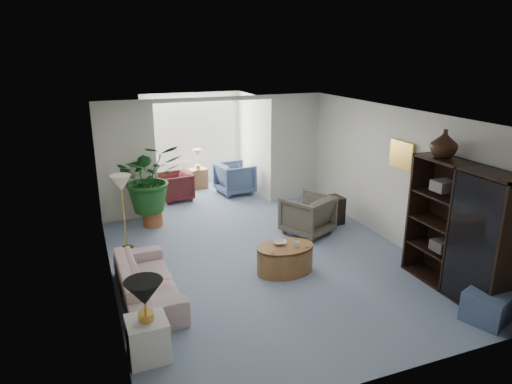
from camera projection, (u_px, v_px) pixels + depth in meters
name	position (u px, v px, depth m)	size (l,w,h in m)	color
floor	(269.00, 264.00, 7.67)	(6.00, 6.00, 0.00)	#7A8CA2
sunroom_floor	(205.00, 195.00, 11.31)	(2.60, 2.60, 0.00)	#7A8CA2
back_pier_left	(127.00, 162.00, 9.30)	(1.20, 0.12, 2.50)	beige
back_pier_right	(295.00, 148.00, 10.62)	(1.20, 0.12, 2.50)	beige
back_header	(215.00, 99.00, 9.60)	(2.60, 0.12, 0.10)	beige
window_pane	(192.00, 132.00, 11.85)	(2.20, 0.02, 1.50)	white
window_blinds	(192.00, 132.00, 11.83)	(2.20, 0.02, 1.50)	white
framed_picture	(402.00, 155.00, 7.92)	(0.04, 0.50, 0.40)	beige
sofa	(148.00, 281.00, 6.55)	(1.93, 0.75, 0.56)	beige
end_table	(148.00, 339.00, 5.29)	(0.46, 0.46, 0.50)	silver
table_lamp	(144.00, 293.00, 5.11)	(0.44, 0.44, 0.30)	black
floor_lamp	(121.00, 183.00, 7.87)	(0.36, 0.36, 0.28)	#F5EFC3
coffee_table	(285.00, 259.00, 7.36)	(0.95, 0.95, 0.45)	#945E35
coffee_bowl	(280.00, 243.00, 7.35)	(0.22, 0.22, 0.05)	silver
coffee_cup	(297.00, 244.00, 7.24)	(0.11, 0.11, 0.10)	beige
wingback_chair	(307.00, 215.00, 8.84)	(0.82, 0.85, 0.77)	#686252
side_table_dark	(331.00, 210.00, 9.38)	(0.47, 0.38, 0.57)	black
entertainment_cabinet	(459.00, 230.00, 6.58)	(0.46, 1.74, 1.94)	black
cabinet_urn	(444.00, 143.00, 6.67)	(0.39, 0.39, 0.41)	black
ottoman	(487.00, 307.00, 6.03)	(0.51, 0.51, 0.41)	#4A5D80
plant_pot	(153.00, 218.00, 9.32)	(0.40, 0.40, 0.32)	#984E2C
house_plant	(150.00, 177.00, 9.06)	(1.26, 1.09, 1.40)	#1A4E1C
sunroom_chair_blue	(235.00, 178.00, 11.33)	(0.82, 0.84, 0.77)	#4A5D80
sunroom_chair_maroon	(175.00, 187.00, 10.83)	(0.71, 0.73, 0.66)	#551D23
sunroom_table	(198.00, 178.00, 11.78)	(0.42, 0.33, 0.52)	#945E35
shelf_clutter	(463.00, 225.00, 6.44)	(0.30, 1.07, 1.06)	#343029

